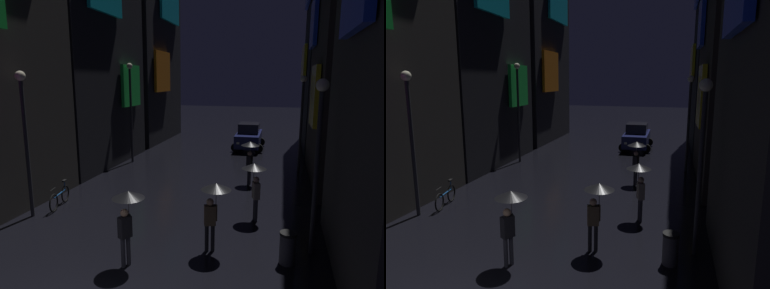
# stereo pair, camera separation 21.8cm
# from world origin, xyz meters

# --- Properties ---
(building_left_far) EXTENTS (4.25, 8.15, 15.13)m
(building_left_far) POSITION_xyz_m (-7.48, 22.08, 7.58)
(building_left_far) COLOR black
(building_left_far) RESTS_ON ground
(building_right_mid) EXTENTS (4.25, 8.13, 16.03)m
(building_right_mid) POSITION_xyz_m (7.48, 13.07, 8.02)
(building_right_mid) COLOR #2D2826
(building_right_mid) RESTS_ON ground
(building_right_far) EXTENTS (4.25, 7.70, 16.46)m
(building_right_far) POSITION_xyz_m (7.48, 21.85, 8.24)
(building_right_far) COLOR black
(building_right_far) RESTS_ON ground
(pedestrian_near_crossing_black) EXTENTS (0.90, 0.90, 2.12)m
(pedestrian_near_crossing_black) POSITION_xyz_m (0.02, 2.77, 1.67)
(pedestrian_near_crossing_black) COLOR #2D2D38
(pedestrian_near_crossing_black) RESTS_ON ground
(pedestrian_midstreet_centre_black) EXTENTS (0.90, 0.90, 2.12)m
(pedestrian_midstreet_centre_black) POSITION_xyz_m (2.53, 11.20, 1.67)
(pedestrian_midstreet_centre_black) COLOR #2D2D38
(pedestrian_midstreet_centre_black) RESTS_ON ground
(pedestrian_midstreet_left_black) EXTENTS (0.90, 0.90, 2.12)m
(pedestrian_midstreet_left_black) POSITION_xyz_m (3.12, 6.81, 1.67)
(pedestrian_midstreet_left_black) COLOR #2D2D38
(pedestrian_midstreet_left_black) RESTS_ON ground
(pedestrian_far_right_black) EXTENTS (0.90, 0.90, 2.12)m
(pedestrian_far_right_black) POSITION_xyz_m (2.16, 4.13, 1.67)
(pedestrian_far_right_black) COLOR black
(pedestrian_far_right_black) RESTS_ON ground
(bicycle_parked_at_storefront) EXTENTS (0.44, 1.79, 0.96)m
(bicycle_parked_at_storefront) POSITION_xyz_m (-4.60, 6.10, 0.39)
(bicycle_parked_at_storefront) COLOR black
(bicycle_parked_at_storefront) RESTS_ON ground
(car_distant) EXTENTS (2.27, 4.16, 1.92)m
(car_distant) POSITION_xyz_m (1.63, 19.94, 0.93)
(car_distant) COLOR navy
(car_distant) RESTS_ON ground
(streetlamp_left_near) EXTENTS (0.36, 0.36, 5.40)m
(streetlamp_left_near) POSITION_xyz_m (-5.00, 4.98, 3.39)
(streetlamp_left_near) COLOR #2D2D33
(streetlamp_left_near) RESTS_ON ground
(streetlamp_right_far) EXTENTS (0.36, 0.36, 5.30)m
(streetlamp_right_far) POSITION_xyz_m (5.00, 14.51, 3.33)
(streetlamp_right_far) COLOR #2D2D33
(streetlamp_right_far) RESTS_ON ground
(streetlamp_right_near) EXTENTS (0.36, 0.36, 5.13)m
(streetlamp_right_near) POSITION_xyz_m (5.00, 4.71, 3.24)
(streetlamp_right_near) COLOR #2D2D33
(streetlamp_right_near) RESTS_ON ground
(streetlamp_left_far) EXTENTS (0.36, 0.36, 6.06)m
(streetlamp_left_far) POSITION_xyz_m (-5.00, 13.94, 3.74)
(streetlamp_left_far) COLOR #2D2D33
(streetlamp_left_far) RESTS_ON ground
(trash_bin) EXTENTS (0.46, 0.46, 0.93)m
(trash_bin) POSITION_xyz_m (4.30, 3.93, 0.47)
(trash_bin) COLOR #3F3F47
(trash_bin) RESTS_ON ground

